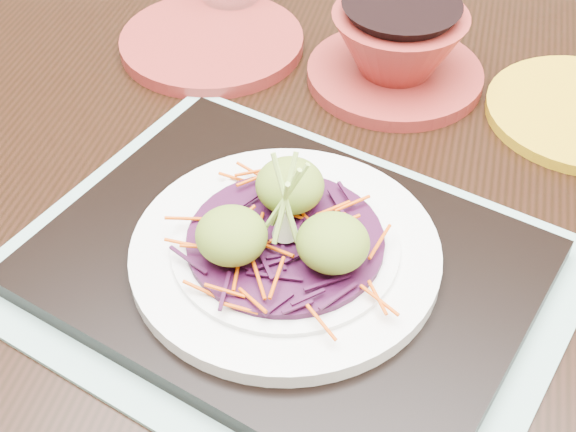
# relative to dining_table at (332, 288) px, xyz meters

# --- Properties ---
(dining_table) EXTENTS (1.42, 1.05, 0.82)m
(dining_table) POSITION_rel_dining_table_xyz_m (0.00, 0.00, 0.00)
(dining_table) COLOR black
(dining_table) RESTS_ON ground
(placemat) EXTENTS (0.51, 0.47, 0.00)m
(placemat) POSITION_rel_dining_table_xyz_m (-0.03, -0.08, 0.11)
(placemat) COLOR gray
(placemat) RESTS_ON dining_table
(serving_tray) EXTENTS (0.44, 0.40, 0.02)m
(serving_tray) POSITION_rel_dining_table_xyz_m (-0.03, -0.08, 0.12)
(serving_tray) COLOR black
(serving_tray) RESTS_ON placemat
(white_plate) EXTENTS (0.23, 0.23, 0.02)m
(white_plate) POSITION_rel_dining_table_xyz_m (-0.03, -0.08, 0.13)
(white_plate) COLOR silver
(white_plate) RESTS_ON serving_tray
(cabbage_bed) EXTENTS (0.15, 0.15, 0.01)m
(cabbage_bed) POSITION_rel_dining_table_xyz_m (-0.03, -0.08, 0.15)
(cabbage_bed) COLOR #330A27
(cabbage_bed) RESTS_ON white_plate
(carrot_julienne) EXTENTS (0.18, 0.18, 0.01)m
(carrot_julienne) POSITION_rel_dining_table_xyz_m (-0.03, -0.08, 0.15)
(carrot_julienne) COLOR #C84303
(carrot_julienne) RESTS_ON cabbage_bed
(guacamole_scoops) EXTENTS (0.13, 0.11, 0.04)m
(guacamole_scoops) POSITION_rel_dining_table_xyz_m (-0.03, -0.09, 0.17)
(guacamole_scoops) COLOR #5C7523
(guacamole_scoops) RESTS_ON cabbage_bed
(scallion_garnish) EXTENTS (0.05, 0.05, 0.08)m
(scallion_garnish) POSITION_rel_dining_table_xyz_m (-0.03, -0.08, 0.18)
(scallion_garnish) COLOR #92BC4B
(scallion_garnish) RESTS_ON cabbage_bed
(terracotta_side_plate) EXTENTS (0.24, 0.24, 0.01)m
(terracotta_side_plate) POSITION_rel_dining_table_xyz_m (-0.14, 0.23, 0.11)
(terracotta_side_plate) COLOR maroon
(terracotta_side_plate) RESTS_ON dining_table
(terracotta_bowl_set) EXTENTS (0.23, 0.23, 0.07)m
(terracotta_bowl_set) POSITION_rel_dining_table_xyz_m (0.05, 0.19, 0.14)
(terracotta_bowl_set) COLOR maroon
(terracotta_bowl_set) RESTS_ON dining_table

